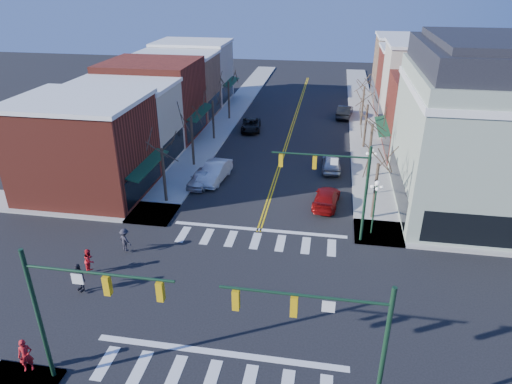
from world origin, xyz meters
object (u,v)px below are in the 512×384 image
at_px(pedestrian_dark_a, 79,277).
at_px(victorian_corner, 488,128).
at_px(car_right_far, 345,112).
at_px(car_left_near, 202,178).
at_px(pedestrian_red_a, 26,355).
at_px(pedestrian_dark_b, 125,240).
at_px(pedestrian_red_b, 89,260).
at_px(lamppost_midblock, 370,164).
at_px(car_left_mid, 215,172).
at_px(car_left_far, 251,125).
at_px(car_right_mid, 331,163).
at_px(lamppost_corner, 375,198).
at_px(car_right_near, 326,198).

bearing_deg(pedestrian_dark_a, victorian_corner, 61.60).
bearing_deg(car_right_far, car_left_near, 69.38).
bearing_deg(pedestrian_red_a, pedestrian_dark_b, 61.80).
distance_m(pedestrian_red_a, pedestrian_red_b, 7.99).
bearing_deg(pedestrian_red_b, lamppost_midblock, -61.05).
height_order(car_left_mid, pedestrian_red_b, pedestrian_red_b).
bearing_deg(car_left_far, victorian_corner, -44.50).
distance_m(victorian_corner, lamppost_midblock, 9.10).
distance_m(car_right_mid, car_right_far, 18.24).
relative_size(pedestrian_red_a, pedestrian_red_b, 1.09).
height_order(lamppost_corner, pedestrian_dark_b, lamppost_corner).
relative_size(pedestrian_red_a, pedestrian_dark_a, 0.95).
distance_m(car_left_near, pedestrian_red_a, 22.23).
bearing_deg(victorian_corner, car_left_mid, 176.26).
height_order(victorian_corner, lamppost_corner, victorian_corner).
distance_m(lamppost_midblock, pedestrian_dark_a, 23.97).
distance_m(lamppost_midblock, car_right_mid, 6.50).
xyz_separation_m(pedestrian_red_b, pedestrian_dark_a, (0.36, -1.87, 0.12)).
bearing_deg(lamppost_midblock, car_right_far, 94.40).
xyz_separation_m(lamppost_corner, car_left_mid, (-13.67, 7.44, -2.11)).
bearing_deg(car_right_mid, car_left_far, -50.16).
bearing_deg(pedestrian_red_a, car_right_mid, 36.51).
xyz_separation_m(car_right_far, pedestrian_red_a, (-15.14, -45.70, 0.24)).
xyz_separation_m(pedestrian_dark_a, pedestrian_dark_b, (0.84, 4.52, -0.09)).
bearing_deg(pedestrian_dark_b, victorian_corner, -127.57).
relative_size(pedestrian_red_a, pedestrian_dark_b, 1.05).
bearing_deg(pedestrian_dark_a, pedestrian_red_b, 131.24).
bearing_deg(victorian_corner, car_left_near, 179.23).
height_order(car_right_near, car_right_far, car_right_far).
height_order(lamppost_corner, car_left_far, lamppost_corner).
bearing_deg(pedestrian_dark_b, lamppost_corner, -134.39).
bearing_deg(lamppost_midblock, pedestrian_red_b, -141.25).
relative_size(victorian_corner, car_left_near, 3.42).
height_order(lamppost_midblock, car_right_mid, lamppost_midblock).
xyz_separation_m(lamppost_corner, pedestrian_red_b, (-17.90, -7.86, -2.00)).
xyz_separation_m(car_left_mid, pedestrian_dark_b, (-3.03, -12.65, 0.14)).
bearing_deg(car_right_near, pedestrian_red_a, 62.28).
distance_m(car_right_near, pedestrian_red_b, 18.79).
xyz_separation_m(victorian_corner, car_right_near, (-11.70, -1.91, -5.98)).
height_order(car_right_far, pedestrian_dark_a, pedestrian_dark_a).
distance_m(car_left_mid, car_left_far, 15.03).
bearing_deg(lamppost_corner, pedestrian_dark_b, -162.67).
bearing_deg(pedestrian_dark_a, pedestrian_dark_b, 109.79).
distance_m(car_right_far, pedestrian_red_b, 41.06).
height_order(lamppost_corner, car_left_near, lamppost_corner).
height_order(car_right_near, pedestrian_red_a, pedestrian_red_a).
bearing_deg(pedestrian_red_b, pedestrian_red_a, 177.12).
relative_size(lamppost_corner, car_left_mid, 0.84).
relative_size(car_right_near, car_right_far, 0.97).
xyz_separation_m(car_left_near, pedestrian_dark_a, (-2.94, -16.04, 0.37)).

